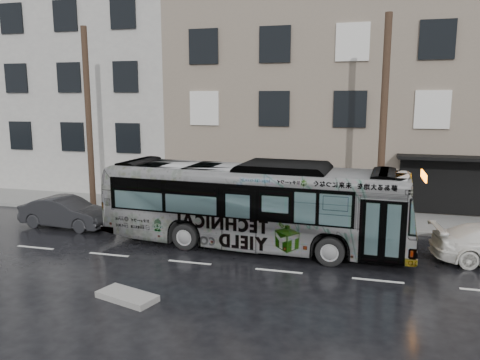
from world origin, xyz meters
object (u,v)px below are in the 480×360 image
object	(u,v)px
utility_pole_rear	(89,120)
sign_post	(406,203)
utility_pole_front	(383,124)
dark_sedan	(66,212)
bus	(253,205)

from	to	relation	value
utility_pole_rear	sign_post	xyz separation A→B (m)	(15.10, 0.00, -3.30)
utility_pole_front	dark_sedan	world-z (taller)	utility_pole_front
sign_post	dark_sedan	bearing A→B (deg)	-168.69
utility_pole_front	dark_sedan	bearing A→B (deg)	-167.79
utility_pole_front	sign_post	bearing A→B (deg)	0.00
utility_pole_front	sign_post	size ratio (longest dim) A/B	3.75
dark_sedan	bus	bearing A→B (deg)	-89.85
utility_pole_rear	bus	bearing A→B (deg)	-20.30
utility_pole_front	sign_post	world-z (taller)	utility_pole_front
utility_pole_rear	dark_sedan	distance (m)	4.95
utility_pole_front	bus	size ratio (longest dim) A/B	0.75
utility_pole_rear	sign_post	world-z (taller)	utility_pole_rear
utility_pole_front	utility_pole_rear	distance (m)	14.00
sign_post	bus	size ratio (longest dim) A/B	0.20
utility_pole_rear	sign_post	size ratio (longest dim) A/B	3.75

